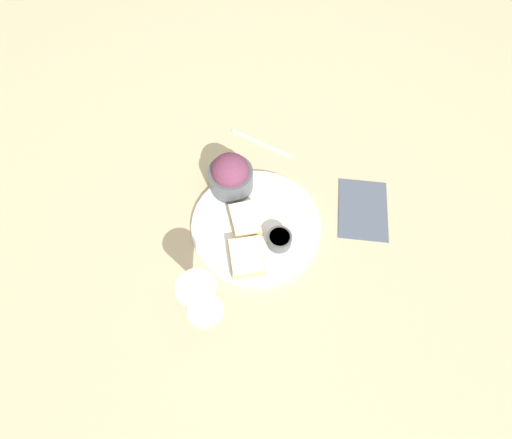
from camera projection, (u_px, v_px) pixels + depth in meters
ground_plane at (256, 227)px, 0.90m from camera, size 4.00×4.00×0.00m
dinner_plate at (256, 225)px, 0.90m from camera, size 0.29×0.29×0.01m
salad_bowl at (231, 175)px, 0.90m from camera, size 0.10×0.10×0.10m
sauce_ramekin at (279, 239)px, 0.86m from camera, size 0.05×0.05×0.03m
cheese_toast_near at (246, 257)px, 0.84m from camera, size 0.09×0.08×0.03m
cheese_toast_far at (245, 220)px, 0.88m from camera, size 0.08×0.06×0.03m
wine_glass at (199, 296)px, 0.73m from camera, size 0.08×0.08×0.14m
napkin at (363, 209)px, 0.92m from camera, size 0.19×0.16×0.01m
fork at (261, 143)px, 1.02m from camera, size 0.12×0.13×0.01m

